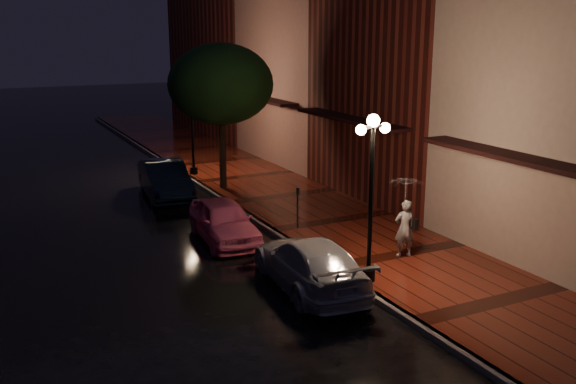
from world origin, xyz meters
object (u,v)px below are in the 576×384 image
parking_meter (298,202)px  woman_with_umbrella (406,204)px  streetlamp_near (371,188)px  streetlamp_far (192,119)px  silver_car (310,264)px  pink_car (224,221)px  navy_car (165,179)px  street_tree (221,87)px

parking_meter → woman_with_umbrella: bearing=-54.2°
streetlamp_near → streetlamp_far: same height
streetlamp_near → silver_car: streetlamp_near is taller
pink_car → navy_car: (-0.12, 6.06, 0.06)m
pink_car → navy_car: 6.06m
navy_car → woman_with_umbrella: size_ratio=1.90×
pink_car → navy_car: size_ratio=0.88×
street_tree → parking_meter: size_ratio=4.67×
streetlamp_far → pink_car: streetlamp_far is taller
navy_car → woman_with_umbrella: woman_with_umbrella is taller
pink_car → parking_meter: size_ratio=3.12×
street_tree → pink_car: street_tree is taller
streetlamp_near → silver_car: (-1.42, 0.56, -1.94)m
streetlamp_near → pink_car: streetlamp_near is taller
streetlamp_near → silver_car: bearing=158.6°
street_tree → woman_with_umbrella: street_tree is taller
streetlamp_far → streetlamp_near: bearing=-90.0°
pink_car → woman_with_umbrella: bearing=-40.8°
navy_car → parking_meter: bearing=-59.1°
streetlamp_near → streetlamp_far: (0.00, 14.00, 0.00)m
streetlamp_near → navy_car: 11.48m
pink_car → navy_car: navy_car is taller
navy_car → woman_with_umbrella: bearing=-62.3°
street_tree → pink_car: (-2.28, -5.94, -3.59)m
streetlamp_near → pink_car: size_ratio=1.11×
silver_car → streetlamp_near: bearing=164.2°
streetlamp_far → navy_car: 4.05m
woman_with_umbrella → parking_meter: bearing=-60.4°
street_tree → woman_with_umbrella: size_ratio=2.51×
street_tree → silver_car: bearing=-99.1°
parking_meter → streetlamp_far: bearing=112.9°
streetlamp_far → parking_meter: size_ratio=3.47×
navy_car → woman_with_umbrella: 10.87m
streetlamp_near → silver_car: size_ratio=0.95×
pink_car → streetlamp_far: bearing=81.7°
silver_car → parking_meter: size_ratio=3.65×
streetlamp_far → silver_car: 13.66m
street_tree → pink_car: 7.30m
parking_meter → silver_car: bearing=-95.3°
streetlamp_far → parking_meter: (0.65, -8.80, -1.70)m
pink_car → streetlamp_near: bearing=-63.8°
silver_car → woman_with_umbrella: bearing=-165.4°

